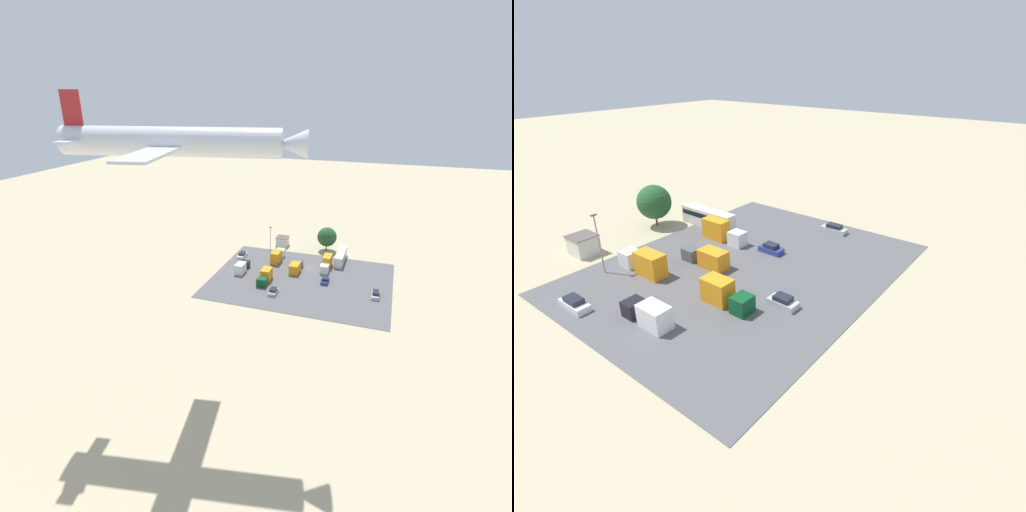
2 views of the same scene
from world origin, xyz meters
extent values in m
plane|color=tan|center=(0.00, 0.00, 0.00)|extent=(400.00, 400.00, 0.00)
cube|color=#565659|center=(0.00, 8.56, 0.04)|extent=(49.52, 39.00, 0.08)
cube|color=silver|center=(12.23, -15.80, 1.55)|extent=(3.79, 3.93, 3.11)
cube|color=#59514C|center=(12.23, -15.80, 3.17)|extent=(4.03, 4.17, 0.12)
cube|color=silver|center=(-8.68, -8.30, 1.70)|extent=(2.45, 11.96, 3.24)
cube|color=black|center=(-8.68, -8.30, 2.29)|extent=(2.49, 11.48, 0.91)
cube|color=silver|center=(21.70, -1.59, 0.54)|extent=(1.90, 4.70, 0.91)
cube|color=#1E232D|center=(21.70, -1.59, 1.33)|extent=(1.60, 2.63, 0.67)
cube|color=#ADB2B7|center=(5.08, 19.17, 0.51)|extent=(1.94, 4.06, 0.87)
cube|color=#1E232D|center=(5.08, 19.17, 1.27)|extent=(1.63, 2.27, 0.64)
cube|color=navy|center=(-6.70, 8.24, 0.53)|extent=(1.92, 4.09, 0.89)
cube|color=#1E232D|center=(-6.70, 8.24, 1.30)|extent=(1.61, 2.29, 0.66)
cube|color=#ADB2B7|center=(-20.56, 12.19, 0.53)|extent=(1.86, 4.79, 0.89)
cube|color=#1E232D|center=(-20.56, 12.19, 1.30)|extent=(1.57, 2.68, 0.66)
cube|color=silver|center=(10.23, -5.99, 1.34)|extent=(2.53, 2.64, 2.51)
cube|color=orange|center=(10.23, -0.99, 1.88)|extent=(2.53, 4.70, 3.59)
cube|color=#4C5156|center=(2.90, -0.15, 1.07)|extent=(2.60, 2.48, 1.98)
cube|color=orange|center=(2.90, 4.54, 1.49)|extent=(2.60, 4.42, 2.83)
cube|color=black|center=(17.94, 5.74, 1.12)|extent=(2.46, 2.19, 2.07)
cube|color=white|center=(17.94, 9.89, 1.56)|extent=(2.46, 3.90, 2.96)
cube|color=silver|center=(-5.36, 2.01, 1.33)|extent=(2.32, 2.65, 2.49)
cube|color=orange|center=(-5.36, -3.00, 1.86)|extent=(2.32, 4.72, 3.56)
cube|color=#0C4723|center=(9.35, 15.99, 1.25)|extent=(2.55, 2.25, 2.34)
cube|color=orange|center=(9.35, 11.75, 1.75)|extent=(2.55, 3.99, 3.34)
cylinder|color=brown|center=(-2.83, -16.41, 1.17)|extent=(0.36, 0.36, 2.34)
sphere|color=#235128|center=(-2.83, -16.41, 4.74)|extent=(6.39, 6.39, 6.39)
cylinder|color=gray|center=(14.01, -7.18, 4.54)|extent=(0.20, 0.20, 8.93)
cube|color=#4C4C51|center=(14.01, -7.18, 9.19)|extent=(0.90, 0.28, 0.20)
cylinder|color=silver|center=(11.02, 55.55, 42.72)|extent=(33.67, 10.68, 4.33)
cone|color=silver|center=(-6.68, 52.09, 42.72)|extent=(5.47, 4.96, 4.12)
cube|color=silver|center=(11.02, 55.55, 42.07)|extent=(10.38, 30.45, 0.36)
cube|color=silver|center=(24.81, 58.25, 42.94)|extent=(4.35, 10.96, 0.24)
cube|color=#B22323|center=(25.47, 58.38, 47.23)|extent=(3.01, 0.85, 5.35)
camera|label=1|loc=(-20.84, 109.07, 49.81)|focal=28.00mm
camera|label=2|loc=(40.43, 44.32, 28.67)|focal=28.00mm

